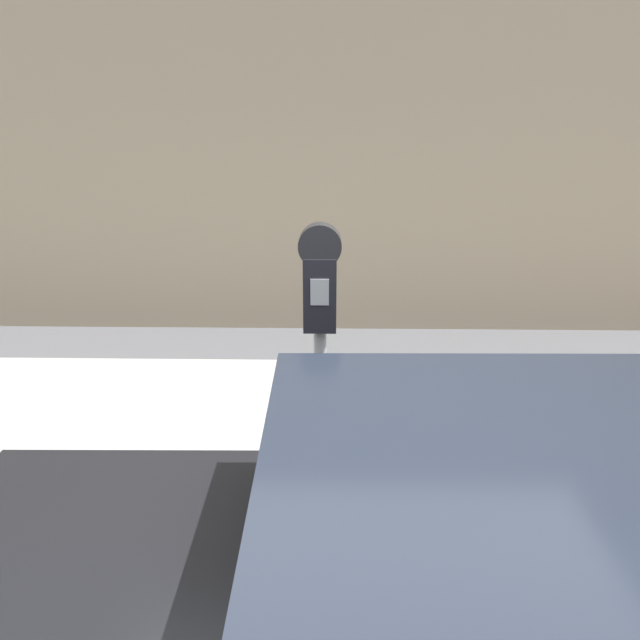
# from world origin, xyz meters

# --- Properties ---
(sidewalk) EXTENTS (24.00, 2.80, 0.14)m
(sidewalk) POSITION_xyz_m (0.00, 2.20, 0.07)
(sidewalk) COLOR #9E9B96
(sidewalk) RESTS_ON ground_plane
(building_facade) EXTENTS (24.00, 0.30, 5.66)m
(building_facade) POSITION_xyz_m (0.00, 5.13, 2.83)
(building_facade) COLOR tan
(building_facade) RESTS_ON ground_plane
(parking_meter) EXTENTS (0.21, 0.16, 1.65)m
(parking_meter) POSITION_xyz_m (-0.15, 1.19, 1.33)
(parking_meter) COLOR gray
(parking_meter) RESTS_ON sidewalk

